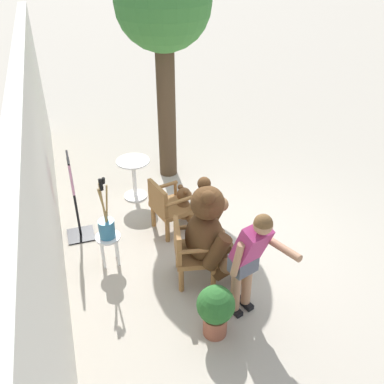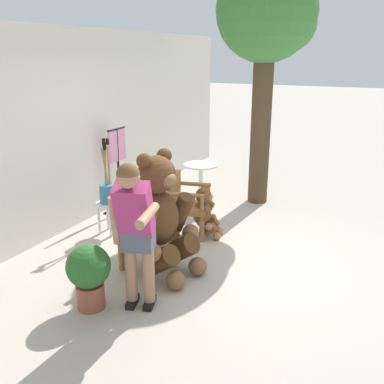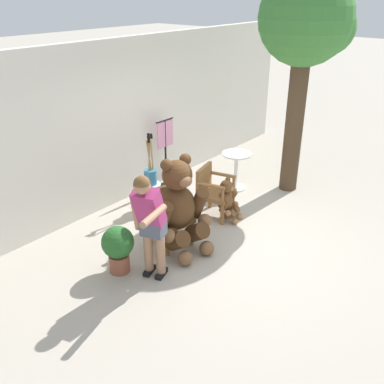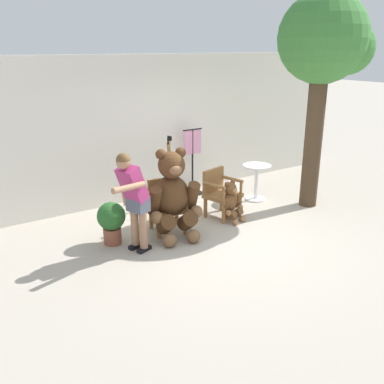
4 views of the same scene
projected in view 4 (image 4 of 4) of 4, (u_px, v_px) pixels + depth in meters
The scene contains 13 objects.
ground_plane at pixel (219, 237), 6.94m from camera, with size 60.00×60.00×0.00m, color #B2A899.
back_wall at pixel (147, 129), 8.38m from camera, with size 10.00×0.16×2.80m, color silver.
wooden_chair_left at pixel (166, 204), 7.06m from camera, with size 0.65×0.62×0.86m.
wooden_chair_right at pixel (220, 192), 7.65m from camera, with size 0.67×0.64×0.86m.
teddy_bear_large at pixel (173, 194), 6.77m from camera, with size 0.90×0.89×1.45m.
teddy_bear_small at pixel (231, 201), 7.47m from camera, with size 0.46×0.46×0.73m.
person_visitor at pixel (133, 194), 6.15m from camera, with size 0.71×0.63×1.55m.
white_stool at pixel (170, 188), 8.21m from camera, with size 0.34×0.34×0.46m.
brush_bucket at pixel (169, 173), 8.11m from camera, with size 0.22×0.22×0.91m.
round_side_table at pixel (256, 178), 8.48m from camera, with size 0.56×0.56×0.72m.
patio_tree at pixel (326, 46), 7.40m from camera, with size 1.64×1.56×3.84m.
potted_plant at pixel (111, 220), 6.59m from camera, with size 0.44×0.44×0.68m.
clothing_display_stand at pixel (192, 160), 8.76m from camera, with size 0.44×0.40×1.36m.
Camera 4 is at (-3.87, -5.03, 2.94)m, focal length 40.00 mm.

